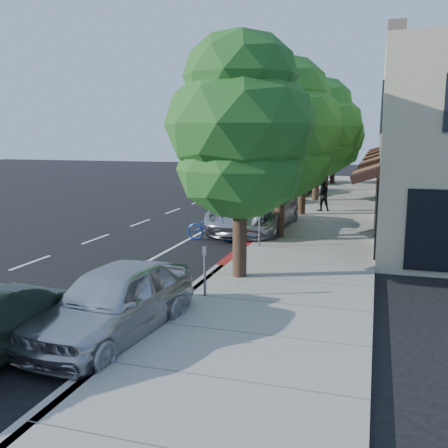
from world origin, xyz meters
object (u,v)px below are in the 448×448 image
at_px(street_tree_5, 334,137).
at_px(pedestrian, 322,195).
at_px(cyclist, 258,220).
at_px(street_tree_3, 317,129).
at_px(dark_sedan, 258,195).
at_px(street_tree_1, 281,130).
at_px(bicycle, 211,228).
at_px(street_tree_4, 327,124).
at_px(street_tree_0, 240,129).
at_px(near_car_a, 113,302).
at_px(dark_suv_far, 315,176).
at_px(street_tree_2, 303,128).
at_px(white_pickup, 295,184).
at_px(silver_suv, 254,211).

distance_m(street_tree_5, pedestrian, 16.78).
bearing_deg(cyclist, pedestrian, 1.91).
relative_size(street_tree_3, dark_sedan, 1.90).
xyz_separation_m(street_tree_1, street_tree_5, (-0.00, 24.00, -0.29)).
relative_size(street_tree_1, bicycle, 3.55).
bearing_deg(street_tree_4, street_tree_0, -90.00).
xyz_separation_m(bicycle, near_car_a, (1.13, -9.66, 0.23)).
height_order(street_tree_4, dark_sedan, street_tree_4).
bearing_deg(dark_suv_far, bicycle, -91.92).
distance_m(street_tree_2, dark_suv_far, 18.04).
distance_m(street_tree_0, white_pickup, 21.80).
bearing_deg(street_tree_5, near_car_a, -92.31).
height_order(bicycle, dark_suv_far, dark_suv_far).
bearing_deg(dark_suv_far, white_pickup, -92.25).
bearing_deg(dark_sedan, pedestrian, -25.77).
relative_size(street_tree_2, bicycle, 3.49).
distance_m(street_tree_2, street_tree_4, 12.01).
bearing_deg(dark_sedan, near_car_a, -84.79).
xyz_separation_m(street_tree_2, cyclist, (-0.65, -7.00, -3.52)).
distance_m(street_tree_0, dark_sedan, 16.19).
height_order(street_tree_1, street_tree_2, street_tree_1).
xyz_separation_m(street_tree_3, silver_suv, (-1.40, -10.50, -3.67)).
xyz_separation_m(cyclist, silver_suv, (-0.75, 2.50, -0.07)).
height_order(street_tree_2, street_tree_4, street_tree_4).
distance_m(street_tree_5, dark_suv_far, 3.59).
xyz_separation_m(street_tree_2, street_tree_3, (-0.00, 6.00, 0.08)).
relative_size(silver_suv, near_car_a, 1.43).
distance_m(bicycle, silver_suv, 2.77).
relative_size(street_tree_1, white_pickup, 1.36).
bearing_deg(bicycle, silver_suv, -20.88).
bearing_deg(bicycle, pedestrian, -18.34).
xyz_separation_m(street_tree_0, street_tree_5, (0.00, 30.00, -0.24)).
bearing_deg(street_tree_4, dark_suv_far, 104.03).
bearing_deg(street_tree_4, silver_suv, -94.85).
relative_size(near_car_a, pedestrian, 2.65).
distance_m(street_tree_1, bicycle, 4.68).
xyz_separation_m(bicycle, pedestrian, (3.40, 8.52, 0.46)).
distance_m(street_tree_3, dark_suv_far, 12.28).
distance_m(dark_sedan, near_car_a, 20.21).
bearing_deg(pedestrian, street_tree_5, -109.13).
height_order(street_tree_1, white_pickup, street_tree_1).
bearing_deg(white_pickup, bicycle, -92.84).
height_order(street_tree_1, cyclist, street_tree_1).
relative_size(silver_suv, white_pickup, 1.21).
bearing_deg(dark_suv_far, near_car_a, -89.30).
distance_m(street_tree_1, near_car_a, 11.34).
xyz_separation_m(street_tree_5, bicycle, (-2.53, -25.00, -3.52)).
relative_size(dark_sedan, near_car_a, 0.91).
bearing_deg(street_tree_3, cyclist, -92.86).
xyz_separation_m(street_tree_2, pedestrian, (0.87, 1.52, -3.48)).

